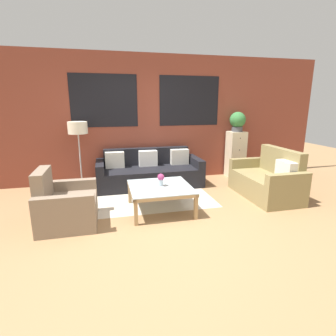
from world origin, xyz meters
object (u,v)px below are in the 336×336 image
Objects in this scene: couch_dark at (149,173)px; armchair_corner at (66,206)px; drawer_cabinet at (235,154)px; potted_plant at (238,121)px; coffee_table at (160,189)px; floor_lamp at (78,131)px; flower_vase at (161,179)px; settee_vintage at (267,181)px.

couch_dark is 2.42× the size of armchair_corner.
drawer_cabinet is 2.39× the size of potted_plant.
coffee_table is 2.20m from floor_lamp.
floor_lamp is at bearing 176.75° from couch_dark.
drawer_cabinet is at bearing 6.02° from couch_dark.
couch_dark is 2.19m from armchair_corner.
coffee_table is at bearing -143.26° from potted_plant.
couch_dark is 2.41m from potted_plant.
coffee_table is (-0.06, -1.43, 0.08)m from couch_dark.
potted_plant reaches higher than flower_vase.
couch_dark is 10.71× the size of flower_vase.
couch_dark reaches higher than coffee_table.
drawer_cabinet is (0.08, 1.46, 0.24)m from settee_vintage.
floor_lamp is at bearing -177.65° from drawer_cabinet.
coffee_table is (1.46, 0.15, 0.09)m from armchair_corner.
floor_lamp is (-3.50, 1.31, 0.90)m from settee_vintage.
drawer_cabinet reaches higher than settee_vintage.
armchair_corner is at bearing -174.06° from coffee_table.
coffee_table is 0.72× the size of floor_lamp.
floor_lamp reaches higher than armchair_corner.
drawer_cabinet is (2.21, 1.65, 0.18)m from coffee_table.
couch_dark is at bearing -3.25° from floor_lamp.
flower_vase is at bearing -175.06° from settee_vintage.
settee_vintage is at bearing 4.94° from flower_vase.
armchair_corner is 0.84× the size of drawer_cabinet.
armchair_corner is (-3.60, -0.35, -0.03)m from settee_vintage.
coffee_table is (-2.14, -0.20, 0.06)m from settee_vintage.
floor_lamp is (-1.42, 0.08, 0.93)m from couch_dark.
floor_lamp is at bearing 132.03° from coffee_table.
flower_vase is at bearing -143.28° from drawer_cabinet.
flower_vase is at bearing -47.41° from floor_lamp.
settee_vintage reaches higher than armchair_corner.
settee_vintage is at bearing -93.03° from potted_plant.
potted_plant is 2.86m from flower_vase.
settee_vintage reaches higher than coffee_table.
couch_dark is 2.18m from drawer_cabinet.
floor_lamp reaches higher than coffee_table.
settee_vintage is 3.11× the size of potted_plant.
potted_plant is (-0.00, 0.00, 0.80)m from drawer_cabinet.
settee_vintage is (2.08, -1.23, 0.03)m from couch_dark.
potted_plant reaches higher than coffee_table.
floor_lamp reaches higher than flower_vase.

